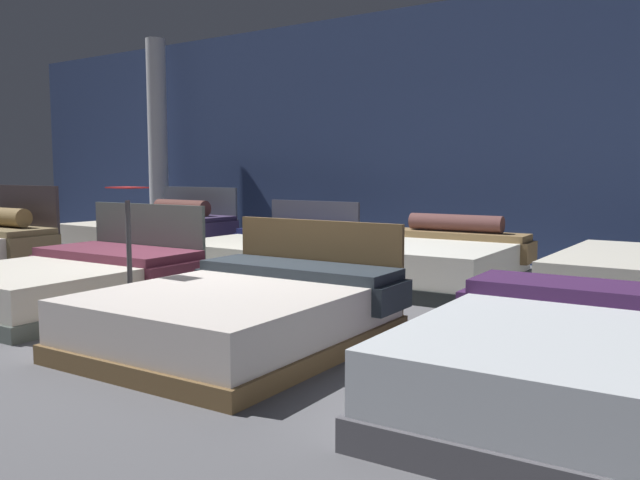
% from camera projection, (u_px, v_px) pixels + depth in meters
% --- Properties ---
extents(ground_plane, '(18.00, 18.00, 0.02)m').
position_uv_depth(ground_plane, '(233.00, 303.00, 6.20)').
color(ground_plane, '#5B5B60').
extents(showroom_back_wall, '(18.00, 0.06, 3.50)m').
position_uv_depth(showroom_back_wall, '(427.00, 133.00, 9.26)').
color(showroom_back_wall, navy).
rests_on(showroom_back_wall, ground_plane).
extents(bed_1, '(1.77, 2.13, 0.89)m').
position_uv_depth(bed_1, '(71.00, 282.00, 5.98)').
color(bed_1, '#515B55').
rests_on(bed_1, ground_plane).
extents(bed_2, '(1.79, 2.16, 0.82)m').
position_uv_depth(bed_2, '(244.00, 313.00, 4.67)').
color(bed_2, brown).
rests_on(bed_2, ground_plane).
extents(bed_3, '(1.68, 2.20, 0.54)m').
position_uv_depth(bed_3, '(572.00, 364.00, 3.39)').
color(bed_3, '#58565C').
rests_on(bed_3, ground_plane).
extents(bed_4, '(1.72, 2.05, 0.96)m').
position_uv_depth(bed_4, '(154.00, 236.00, 9.62)').
color(bed_4, '#4F5560').
rests_on(bed_4, ground_plane).
extents(bed_5, '(1.64, 2.18, 0.80)m').
position_uv_depth(bed_5, '(271.00, 251.00, 8.37)').
color(bed_5, '#56555F').
rests_on(bed_5, ground_plane).
extents(bed_6, '(1.79, 1.99, 0.73)m').
position_uv_depth(bed_6, '(432.00, 264.00, 6.97)').
color(bed_6, black).
rests_on(bed_6, ground_plane).
extents(price_sign, '(0.28, 0.24, 1.10)m').
position_uv_depth(price_sign, '(130.00, 272.00, 5.20)').
color(price_sign, '#3F3F44').
rests_on(price_sign, ground_plane).
extents(support_pillar, '(0.34, 0.34, 3.50)m').
position_uv_depth(support_pillar, '(158.00, 140.00, 11.66)').
color(support_pillar, silver).
rests_on(support_pillar, ground_plane).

